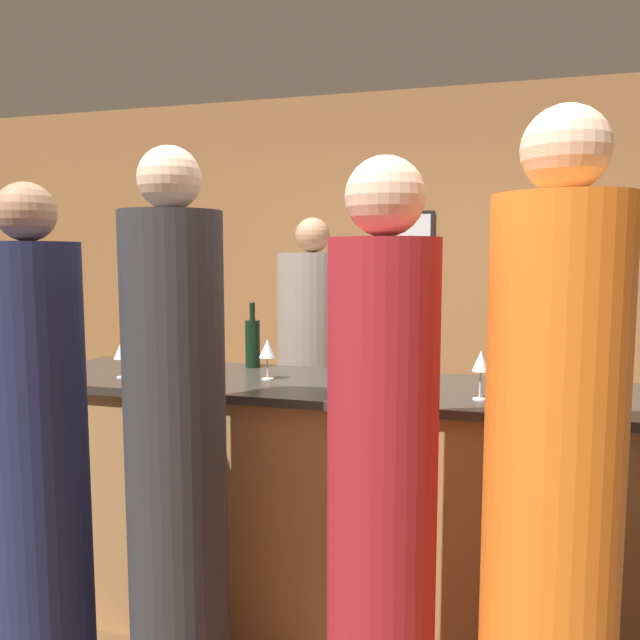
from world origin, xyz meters
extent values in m
plane|color=brown|center=(0.00, 0.00, 0.00)|extent=(14.00, 14.00, 0.00)
cube|color=olive|center=(0.00, 2.25, 1.40)|extent=(8.00, 0.06, 2.80)
cube|color=black|center=(-0.12, 2.21, 1.75)|extent=(0.44, 0.02, 0.34)
cube|color=silver|center=(-0.12, 2.20, 1.75)|extent=(0.39, 0.00, 0.29)
cube|color=#B27F4C|center=(0.00, 0.00, 0.52)|extent=(2.77, 0.61, 1.03)
cube|color=#332D28|center=(0.00, 0.00, 1.05)|extent=(2.83, 0.67, 0.04)
cylinder|color=gray|center=(-0.43, 0.86, 0.80)|extent=(0.40, 0.40, 1.61)
sphere|color=#A37556|center=(-0.43, 0.86, 1.70)|extent=(0.19, 0.19, 0.19)
cylinder|color=#1E234C|center=(-0.92, -0.76, 0.82)|extent=(0.33, 0.33, 1.64)
sphere|color=#A37556|center=(-0.92, -0.76, 1.74)|extent=(0.19, 0.19, 0.19)
cylinder|color=orange|center=(0.71, -0.75, 0.88)|extent=(0.36, 0.36, 1.75)
sphere|color=beige|center=(0.71, -0.75, 1.86)|extent=(0.22, 0.22, 0.22)
cylinder|color=maroon|center=(0.26, -0.77, 0.82)|extent=(0.31, 0.31, 1.64)
sphere|color=beige|center=(0.26, -0.77, 1.75)|extent=(0.22, 0.22, 0.22)
cylinder|color=#2D2D33|center=(-0.46, -0.65, 0.87)|extent=(0.33, 0.33, 1.74)
sphere|color=beige|center=(-0.46, -0.65, 1.84)|extent=(0.20, 0.20, 0.20)
cylinder|color=black|center=(-0.54, 0.25, 1.18)|extent=(0.07, 0.07, 0.22)
cylinder|color=black|center=(-0.54, 0.25, 1.33)|extent=(0.03, 0.03, 0.08)
cylinder|color=silver|center=(-0.99, -0.14, 1.07)|extent=(0.05, 0.05, 0.00)
cylinder|color=silver|center=(-0.99, -0.14, 1.11)|extent=(0.01, 0.01, 0.08)
cone|color=silver|center=(-0.99, -0.14, 1.19)|extent=(0.07, 0.07, 0.08)
cylinder|color=silver|center=(-0.81, -0.02, 1.07)|extent=(0.05, 0.05, 0.00)
cylinder|color=silver|center=(-0.81, -0.02, 1.12)|extent=(0.01, 0.01, 0.09)
cone|color=silver|center=(-0.81, -0.02, 1.19)|extent=(0.07, 0.07, 0.07)
cylinder|color=silver|center=(-0.37, -0.01, 1.07)|extent=(0.05, 0.05, 0.00)
cylinder|color=silver|center=(-0.37, -0.01, 1.12)|extent=(0.01, 0.01, 0.09)
cone|color=silver|center=(-0.37, -0.01, 1.20)|extent=(0.07, 0.07, 0.08)
cylinder|color=silver|center=(0.51, -0.15, 1.07)|extent=(0.05, 0.05, 0.00)
cylinder|color=silver|center=(0.51, -0.15, 1.12)|extent=(0.01, 0.01, 0.10)
cone|color=silver|center=(0.51, -0.15, 1.21)|extent=(0.06, 0.06, 0.08)
cylinder|color=silver|center=(0.11, -0.12, 1.07)|extent=(0.05, 0.05, 0.00)
cylinder|color=silver|center=(0.11, -0.12, 1.12)|extent=(0.01, 0.01, 0.09)
cone|color=silver|center=(0.11, -0.12, 1.20)|extent=(0.08, 0.08, 0.06)
camera|label=1|loc=(0.55, -2.46, 1.60)|focal=35.00mm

